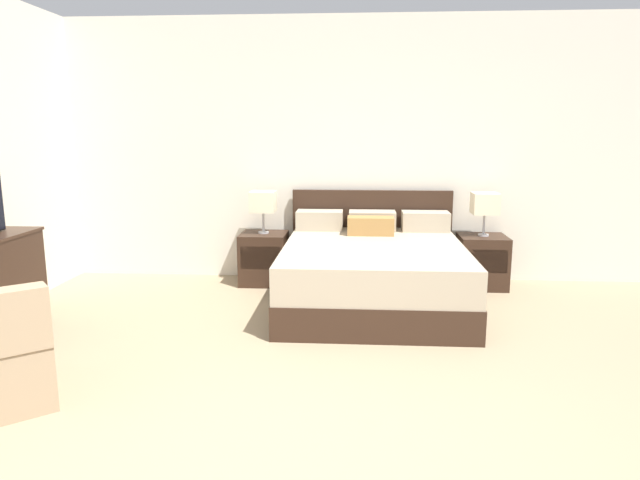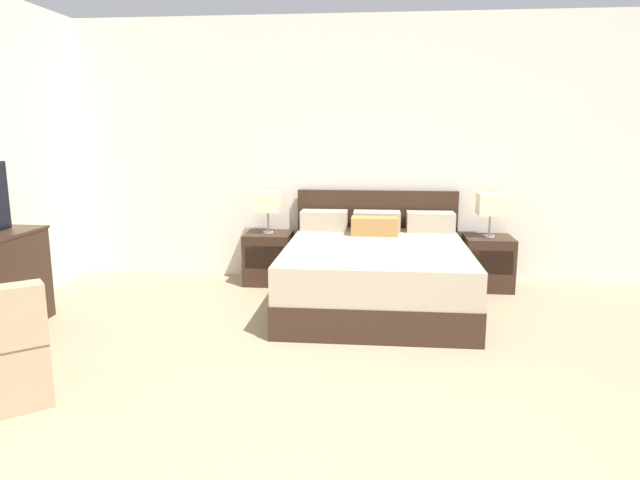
{
  "view_description": "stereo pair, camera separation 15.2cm",
  "coord_description": "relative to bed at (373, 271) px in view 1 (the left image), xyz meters",
  "views": [
    {
      "loc": [
        0.19,
        -2.44,
        1.62
      ],
      "look_at": [
        -0.11,
        2.08,
        0.75
      ],
      "focal_mm": 32.0,
      "sensor_mm": 36.0,
      "label": 1
    },
    {
      "loc": [
        0.34,
        -2.42,
        1.62
      ],
      "look_at": [
        -0.11,
        2.08,
        0.75
      ],
      "focal_mm": 32.0,
      "sensor_mm": 36.0,
      "label": 2
    }
  ],
  "objects": [
    {
      "name": "nightstand_right",
      "position": [
        1.15,
        0.69,
        -0.05
      ],
      "size": [
        0.48,
        0.47,
        0.54
      ],
      "color": "#332116",
      "rests_on": "ground"
    },
    {
      "name": "nightstand_left",
      "position": [
        -1.15,
        0.69,
        -0.05
      ],
      "size": [
        0.48,
        0.47,
        0.54
      ],
      "color": "#332116",
      "rests_on": "ground"
    },
    {
      "name": "table_lamp_right",
      "position": [
        1.15,
        0.69,
        0.56
      ],
      "size": [
        0.26,
        0.26,
        0.45
      ],
      "color": "#B7B7BC",
      "rests_on": "nightstand_right"
    },
    {
      "name": "ground_plane",
      "position": [
        -0.34,
        -2.78,
        -0.32
      ],
      "size": [
        11.32,
        11.32,
        0.0
      ],
      "primitive_type": "plane",
      "color": "#998466"
    },
    {
      "name": "table_lamp_left",
      "position": [
        -1.15,
        0.69,
        0.56
      ],
      "size": [
        0.26,
        0.26,
        0.45
      ],
      "color": "#B7B7BC",
      "rests_on": "nightstand_left"
    },
    {
      "name": "bed",
      "position": [
        0.0,
        0.0,
        0.0
      ],
      "size": [
        1.72,
        2.01,
        0.99
      ],
      "color": "#332116",
      "rests_on": "ground"
    },
    {
      "name": "wall_back",
      "position": [
        -0.34,
        1.02,
        1.09
      ],
      "size": [
        7.16,
        0.06,
        2.81
      ],
      "primitive_type": "cube",
      "color": "silver",
      "rests_on": "ground"
    }
  ]
}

